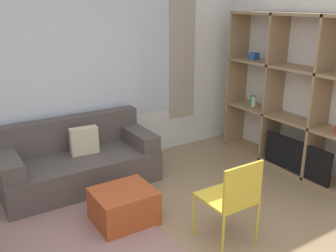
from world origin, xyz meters
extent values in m
cube|color=white|center=(0.00, 2.78, 1.35)|extent=(6.50, 0.07, 2.70)
cube|color=silver|center=(0.00, 2.74, 1.45)|extent=(2.91, 0.01, 1.60)
cube|color=#B2A38E|center=(1.63, 2.72, 1.45)|extent=(0.44, 0.03, 1.90)
cube|color=white|center=(2.68, 1.37, 1.35)|extent=(0.07, 3.94, 2.70)
cube|color=gray|center=(-0.98, 1.33, 0.01)|extent=(2.22, 1.82, 0.01)
cube|color=silver|center=(2.64, 1.25, 1.03)|extent=(0.02, 2.27, 2.06)
cube|color=#997A56|center=(2.45, 0.87, 1.03)|extent=(0.40, 0.04, 2.06)
cube|color=#997A56|center=(2.45, 1.63, 1.03)|extent=(0.40, 0.04, 2.06)
cube|color=#997A56|center=(2.45, 2.38, 1.03)|extent=(0.40, 0.04, 2.06)
cube|color=#997A56|center=(2.45, 1.25, 0.02)|extent=(0.40, 2.27, 0.04)
cube|color=#997A56|center=(2.45, 1.25, 0.69)|extent=(0.40, 2.27, 0.04)
cube|color=#997A56|center=(2.45, 1.25, 1.38)|extent=(0.40, 2.27, 0.04)
cube|color=#997A56|center=(2.45, 1.25, 2.04)|extent=(0.40, 2.27, 0.04)
cube|color=black|center=(2.28, 1.01, 0.26)|extent=(0.04, 1.03, 0.45)
cube|color=black|center=(2.30, 1.01, 0.05)|extent=(0.10, 0.24, 0.03)
cube|color=red|center=(2.43, 1.25, 0.12)|extent=(0.09, 0.09, 0.17)
cylinder|color=#388947|center=(2.43, 2.00, 0.78)|extent=(0.09, 0.09, 0.16)
cylinder|color=white|center=(2.43, 1.99, 0.78)|extent=(0.08, 0.08, 0.15)
cube|color=#2856A8|center=(2.43, 2.04, 1.44)|extent=(0.11, 0.11, 0.10)
cube|color=#564C47|center=(-0.21, 2.26, 0.20)|extent=(1.87, 0.85, 0.39)
cube|color=#564C47|center=(-0.21, 2.59, 0.60)|extent=(1.87, 0.18, 0.42)
cube|color=#564C47|center=(-1.02, 2.26, 0.49)|extent=(0.24, 0.79, 0.20)
cube|color=#564C47|center=(0.61, 2.26, 0.49)|extent=(0.24, 0.79, 0.20)
cube|color=beige|center=(-0.11, 2.31, 0.56)|extent=(0.35, 0.15, 0.34)
cube|color=#B74C23|center=(-0.11, 1.23, 0.18)|extent=(0.61, 0.53, 0.36)
cylinder|color=gold|center=(0.78, 0.65, 0.22)|extent=(0.02, 0.02, 0.44)
cylinder|color=gold|center=(0.36, 0.65, 0.22)|extent=(0.02, 0.02, 0.44)
cylinder|color=gold|center=(0.78, 0.21, 0.22)|extent=(0.02, 0.02, 0.44)
cylinder|color=gold|center=(0.36, 0.21, 0.22)|extent=(0.02, 0.02, 0.44)
cube|color=gold|center=(0.57, 0.43, 0.45)|extent=(0.44, 0.46, 0.02)
cube|color=gold|center=(0.57, 0.22, 0.66)|extent=(0.44, 0.02, 0.40)
camera|label=1|loc=(-1.55, -1.90, 2.20)|focal=40.00mm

